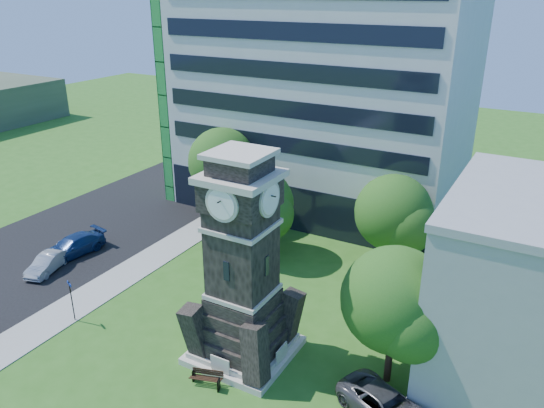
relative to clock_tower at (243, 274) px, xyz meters
The scene contains 14 objects.
ground 6.39m from the clock_tower, 146.32° to the right, with size 160.00×160.00×0.00m, color #2B5E1A.
sidewalk 13.88m from the clock_tower, 166.50° to the left, with size 3.00×70.00×0.06m, color gray.
street 21.86m from the clock_tower, behind, with size 14.00×80.00×0.02m, color black.
clock_tower is the anchor object (origin of this frame).
office_tall 26.21m from the clock_tower, 104.57° to the left, with size 26.20×15.11×28.60m.
car_street_mid 18.57m from the clock_tower, behind, with size 1.39×3.98×1.31m, color #979A9E.
car_street_north 19.29m from the clock_tower, 168.45° to the left, with size 2.14×5.25×1.52m, color navy.
car_east_lot 9.93m from the clock_tower, ahead, with size 2.43×5.26×1.46m, color #46454A.
park_bench 5.79m from the clock_tower, 96.56° to the right, with size 1.72×0.46×0.89m.
street_sign 11.99m from the clock_tower, 167.18° to the right, with size 0.69×0.07×2.86m.
tree_nw 19.11m from the clock_tower, 127.36° to the left, with size 6.60×6.00×8.61m.
tree_nc 12.63m from the clock_tower, 116.54° to the left, with size 6.02×5.48×7.02m.
tree_ne 15.17m from the clock_tower, 74.51° to the left, with size 6.33×5.75×7.17m.
tree_east 8.25m from the clock_tower, 13.12° to the left, with size 6.12×5.56×7.87m.
Camera 1 is at (16.78, -19.22, 19.78)m, focal length 35.00 mm.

